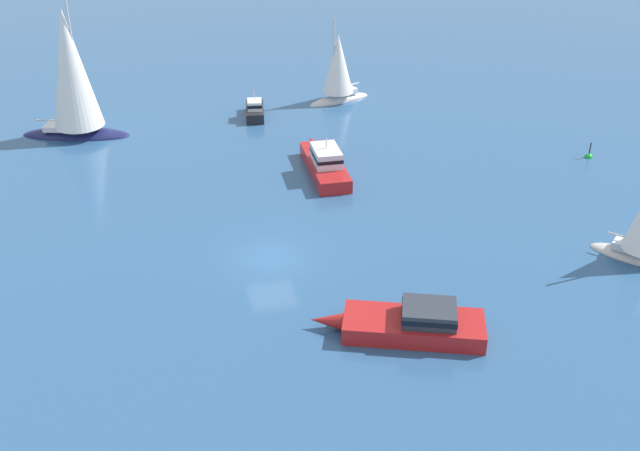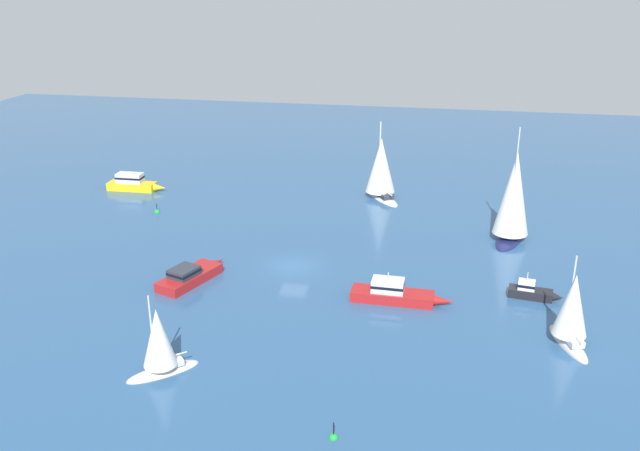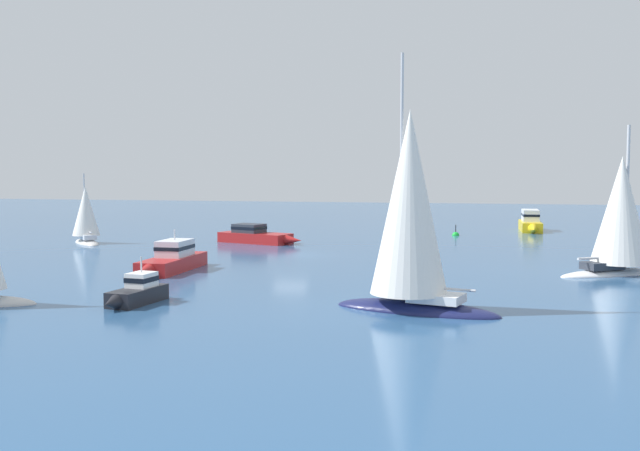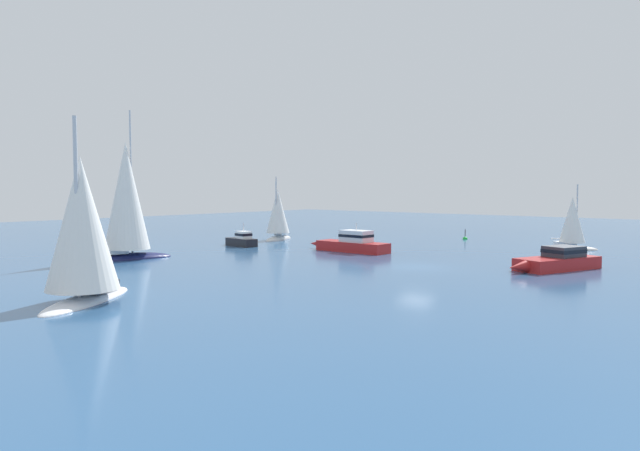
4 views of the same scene
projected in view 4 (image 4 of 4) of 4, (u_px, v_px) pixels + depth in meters
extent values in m
plane|color=#2D5684|center=(416.00, 267.00, 43.00)|extent=(160.00, 160.00, 0.00)
ellipsoid|color=#191E4C|center=(123.00, 259.00, 47.61)|extent=(4.36, 8.21, 0.98)
cube|color=white|center=(110.00, 251.00, 47.03)|extent=(2.21, 2.71, 0.39)
cylinder|color=silver|center=(131.00, 182.00, 47.67)|extent=(0.14, 0.14, 11.24)
cylinder|color=silver|center=(110.00, 246.00, 46.98)|extent=(1.05, 3.44, 0.11)
cone|color=white|center=(126.00, 196.00, 47.52)|extent=(4.35, 4.35, 8.43)
ellipsoid|color=silver|center=(279.00, 240.00, 65.19)|extent=(3.03, 5.69, 0.96)
cube|color=white|center=(281.00, 233.00, 65.76)|extent=(1.44, 1.88, 0.44)
cylinder|color=silver|center=(276.00, 206.00, 64.45)|extent=(0.14, 0.14, 6.31)
cylinder|color=silver|center=(281.00, 229.00, 65.76)|extent=(0.88, 2.40, 0.12)
cone|color=white|center=(278.00, 211.00, 64.85)|extent=(3.14, 3.14, 4.74)
cube|color=black|center=(241.00, 242.00, 58.29)|extent=(3.71, 1.84, 0.75)
cone|color=black|center=(229.00, 241.00, 59.91)|extent=(0.99, 0.87, 0.75)
cube|color=white|center=(244.00, 235.00, 57.97)|extent=(1.49, 1.26, 0.71)
cube|color=black|center=(244.00, 235.00, 57.97)|extent=(1.54, 1.30, 0.24)
cylinder|color=silver|center=(243.00, 227.00, 57.92)|extent=(0.08, 0.08, 0.78)
cube|color=#B21E1E|center=(353.00, 247.00, 53.22)|extent=(6.87, 2.21, 0.87)
cone|color=#B21E1E|center=(317.00, 244.00, 56.00)|extent=(1.73, 0.91, 0.87)
cube|color=silver|center=(356.00, 236.00, 52.90)|extent=(2.67, 1.70, 1.03)
cube|color=black|center=(356.00, 236.00, 52.90)|extent=(2.71, 1.74, 0.24)
cylinder|color=silver|center=(356.00, 227.00, 52.85)|extent=(0.08, 0.08, 0.67)
cube|color=#B21E1E|center=(557.00, 263.00, 41.64)|extent=(4.40, 6.77, 0.86)
cone|color=#B21E1E|center=(518.00, 267.00, 39.68)|extent=(1.34, 1.78, 0.86)
cube|color=#2D333D|center=(564.00, 251.00, 41.91)|extent=(2.61, 2.91, 0.74)
cube|color=black|center=(564.00, 251.00, 41.91)|extent=(2.66, 2.96, 0.24)
ellipsoid|color=silver|center=(570.00, 250.00, 54.48)|extent=(4.79, 4.53, 0.78)
cube|color=silver|center=(564.00, 244.00, 54.42)|extent=(1.84, 1.81, 0.41)
cylinder|color=silver|center=(577.00, 215.00, 54.30)|extent=(0.13, 0.13, 5.55)
cylinder|color=silver|center=(564.00, 239.00, 54.39)|extent=(1.76, 1.61, 0.10)
cone|color=white|center=(572.00, 220.00, 54.31)|extent=(3.23, 3.23, 4.16)
ellipsoid|color=white|center=(88.00, 301.00, 30.06)|extent=(5.78, 7.66, 0.72)
cube|color=#2D333D|center=(97.00, 287.00, 30.95)|extent=(2.39, 2.70, 0.45)
cylinder|color=silver|center=(77.00, 207.00, 28.99)|extent=(0.20, 0.20, 8.73)
cylinder|color=silver|center=(97.00, 277.00, 30.96)|extent=(2.00, 3.07, 0.16)
cone|color=white|center=(81.00, 223.00, 29.43)|extent=(4.85, 4.85, 6.55)
sphere|color=green|center=(465.00, 239.00, 66.07)|extent=(0.55, 0.55, 0.55)
cylinder|color=black|center=(465.00, 233.00, 66.03)|extent=(0.08, 0.08, 0.80)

